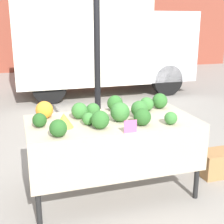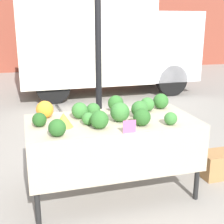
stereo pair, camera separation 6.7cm
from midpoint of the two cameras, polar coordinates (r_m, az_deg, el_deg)
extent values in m
plane|color=gray|center=(3.44, 0.58, -14.35)|extent=(40.00, 40.00, 0.00)
cube|color=brown|center=(12.23, -12.68, 19.41)|extent=(16.00, 0.60, 5.10)
cylinder|color=black|center=(3.59, -1.95, 7.85)|extent=(0.07, 0.07, 2.46)
cube|color=silver|center=(7.79, -5.09, 14.12)|extent=(3.08, 1.89, 2.31)
cube|color=silver|center=(8.49, 9.77, 11.92)|extent=(1.25, 1.74, 1.66)
cylinder|color=black|center=(7.86, 11.06, 5.71)|extent=(0.76, 0.22, 0.76)
cylinder|color=black|center=(9.21, 6.80, 7.37)|extent=(0.76, 0.22, 0.76)
cylinder|color=black|center=(7.05, -10.48, 4.58)|extent=(0.76, 0.22, 0.76)
cylinder|color=black|center=(8.54, -11.53, 6.48)|extent=(0.76, 0.22, 0.76)
cube|color=tan|center=(3.11, 0.62, -1.68)|extent=(1.69, 0.85, 0.03)
cube|color=tan|center=(2.83, 3.06, -8.75)|extent=(1.69, 0.01, 0.44)
cylinder|color=black|center=(2.82, -13.03, -13.01)|extent=(0.05, 0.05, 0.78)
cylinder|color=black|center=(3.26, 16.03, -9.12)|extent=(0.05, 0.05, 0.78)
cylinder|color=black|center=(3.48, -13.76, -7.28)|extent=(0.05, 0.05, 0.78)
cylinder|color=black|center=(3.84, 10.32, -4.82)|extent=(0.05, 0.05, 0.78)
sphere|color=orange|center=(3.21, -11.60, 0.45)|extent=(0.18, 0.18, 0.18)
cone|color=#93B238|center=(2.90, -8.19, -1.46)|extent=(0.17, 0.17, 0.14)
sphere|color=#2D6628|center=(3.54, 9.45, 1.97)|extent=(0.17, 0.17, 0.17)
sphere|color=#387533|center=(3.00, 11.32, -1.19)|extent=(0.12, 0.12, 0.12)
sphere|color=#387533|center=(3.41, 7.03, 1.39)|extent=(0.16, 0.16, 0.16)
sphere|color=#336B2D|center=(3.19, -2.84, 0.37)|extent=(0.15, 0.15, 0.15)
sphere|color=#2D6628|center=(3.41, 1.24, 1.63)|extent=(0.17, 0.17, 0.17)
sphere|color=#387533|center=(3.03, 2.09, -0.01)|extent=(0.19, 0.19, 0.19)
sphere|color=#285B23|center=(2.67, -9.29, -2.87)|extent=(0.15, 0.15, 0.15)
sphere|color=#387533|center=(2.95, -3.73, -1.22)|extent=(0.12, 0.12, 0.12)
sphere|color=#336B2D|center=(3.18, 5.69, 0.50)|extent=(0.17, 0.17, 0.17)
sphere|color=#2D6628|center=(2.83, -1.63, -1.42)|extent=(0.17, 0.17, 0.17)
sphere|color=#285B23|center=(2.93, 6.16, -0.95)|extent=(0.16, 0.16, 0.16)
sphere|color=#387533|center=(3.14, -5.31, 0.26)|extent=(0.17, 0.17, 0.17)
sphere|color=#23511E|center=(2.96, -12.51, -1.38)|extent=(0.13, 0.13, 0.13)
cube|color=#F45B9E|center=(2.73, 3.91, -2.68)|extent=(0.12, 0.01, 0.12)
cube|color=#9E7042|center=(3.91, 19.34, -8.99)|extent=(0.42, 0.29, 0.29)
camera|label=1|loc=(0.03, -89.38, 0.18)|focal=50.00mm
camera|label=2|loc=(0.03, 90.62, -0.18)|focal=50.00mm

